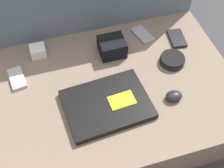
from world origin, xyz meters
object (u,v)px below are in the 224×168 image
at_px(phone_black, 177,38).
at_px(speaker_puck, 172,60).
at_px(laptop, 107,104).
at_px(phone_silver, 17,78).
at_px(charger_brick, 38,51).
at_px(phone_small, 143,34).
at_px(computer_mouse, 174,96).
at_px(camera_pouch, 112,47).

bearing_deg(phone_black, speaker_puck, -115.13).
height_order(laptop, phone_black, laptop).
bearing_deg(phone_silver, charger_brick, 39.93).
relative_size(speaker_puck, phone_small, 0.87).
bearing_deg(phone_small, charger_brick, 163.75).
distance_m(computer_mouse, camera_pouch, 0.32).
distance_m(laptop, speaker_puck, 0.33).
height_order(camera_pouch, charger_brick, camera_pouch).
height_order(laptop, phone_silver, laptop).
height_order(laptop, speaker_puck, same).
bearing_deg(charger_brick, computer_mouse, -39.44).
distance_m(speaker_puck, phone_small, 0.19).
height_order(computer_mouse, phone_black, computer_mouse).
bearing_deg(charger_brick, phone_black, -7.79).
bearing_deg(charger_brick, speaker_puck, -20.96).
relative_size(laptop, speaker_puck, 3.12).
height_order(phone_silver, phone_small, phone_silver).
xyz_separation_m(laptop, phone_small, (0.24, 0.30, -0.01)).
height_order(laptop, camera_pouch, camera_pouch).
bearing_deg(phone_small, phone_black, -41.36).
xyz_separation_m(speaker_puck, camera_pouch, (-0.21, 0.12, 0.02)).
distance_m(phone_silver, charger_brick, 0.14).
bearing_deg(phone_small, computer_mouse, -105.87).
xyz_separation_m(computer_mouse, phone_black, (0.14, 0.28, -0.01)).
relative_size(laptop, camera_pouch, 3.06).
height_order(phone_black, charger_brick, charger_brick).
distance_m(computer_mouse, phone_black, 0.31).
xyz_separation_m(camera_pouch, charger_brick, (-0.28, 0.07, -0.01)).
height_order(speaker_puck, phone_small, speaker_puck).
bearing_deg(camera_pouch, computer_mouse, -62.71).
distance_m(phone_black, camera_pouch, 0.28).
bearing_deg(phone_black, camera_pouch, -174.10).
distance_m(phone_silver, phone_black, 0.66).
xyz_separation_m(speaker_puck, charger_brick, (-0.49, 0.19, 0.01)).
bearing_deg(camera_pouch, phone_black, -1.08).
bearing_deg(speaker_puck, camera_pouch, 150.82).
height_order(computer_mouse, phone_silver, computer_mouse).
relative_size(phone_silver, phone_black, 1.01).
bearing_deg(laptop, charger_brick, 117.06).
relative_size(speaker_puck, phone_silver, 0.89).
distance_m(speaker_puck, phone_black, 0.13).
relative_size(phone_silver, charger_brick, 1.86).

